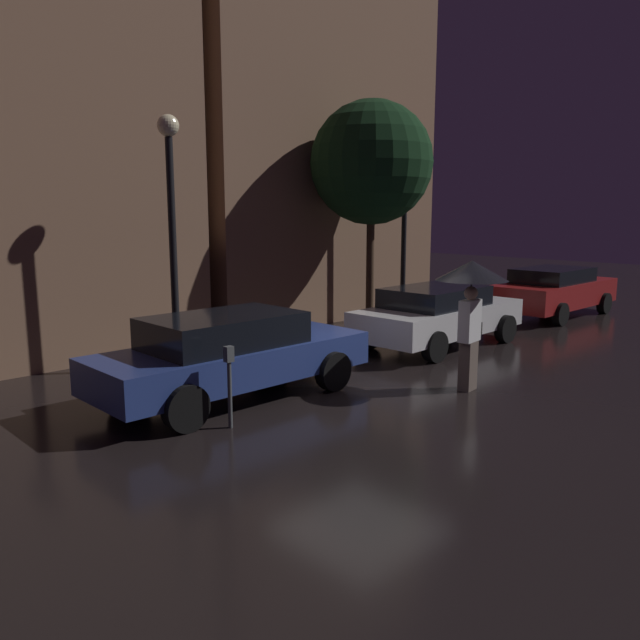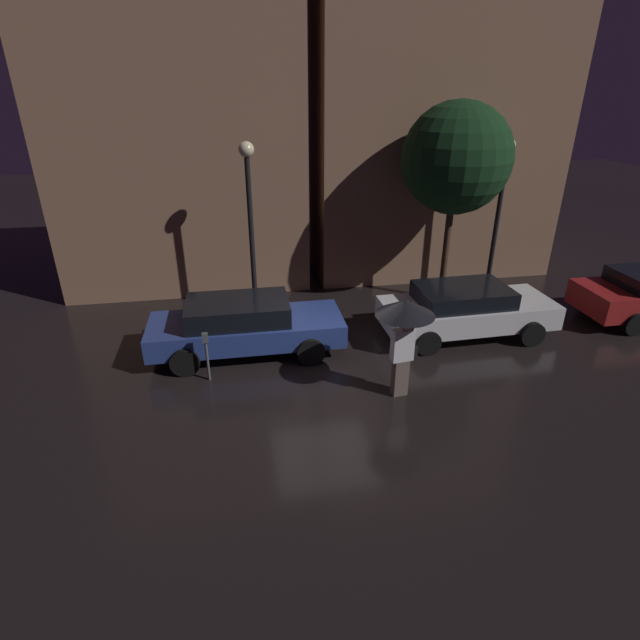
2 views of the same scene
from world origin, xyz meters
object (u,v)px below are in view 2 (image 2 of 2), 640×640
street_lamp_near (250,204)px  pedestrian_with_umbrella (405,319)px  parked_car_blue (244,325)px  parking_meter (206,351)px  street_lamp_far (501,196)px  parked_car_white (466,309)px

street_lamp_near → pedestrian_with_umbrella: bearing=-59.0°
parked_car_blue → parking_meter: (-0.87, -1.15, -0.01)m
street_lamp_far → pedestrian_with_umbrella: bearing=-132.0°
parked_car_blue → pedestrian_with_umbrella: bearing=-37.1°
parked_car_white → parking_meter: 6.70m
street_lamp_far → parked_car_blue: bearing=-161.4°
parked_car_blue → street_lamp_near: 3.35m
parked_car_blue → parking_meter: 1.44m
parked_car_white → pedestrian_with_umbrella: bearing=-138.0°
parked_car_white → street_lamp_far: street_lamp_far is taller
street_lamp_near → street_lamp_far: size_ratio=1.02×
parked_car_white → pedestrian_with_umbrella: pedestrian_with_umbrella is taller
street_lamp_near → street_lamp_far: 7.31m
parked_car_white → parking_meter: size_ratio=3.83×
parked_car_blue → street_lamp_far: bearing=18.7°
pedestrian_with_umbrella → street_lamp_near: 5.63m
parked_car_white → parking_meter: bearing=-171.6°
pedestrian_with_umbrella → street_lamp_near: (-2.81, 4.67, 1.39)m
street_lamp_near → parked_car_blue: bearing=-99.2°
street_lamp_far → street_lamp_near: bearing=-177.5°
parked_car_white → street_lamp_far: (1.94, 2.56, 2.33)m
pedestrian_with_umbrella → street_lamp_far: (4.49, 4.99, 1.27)m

